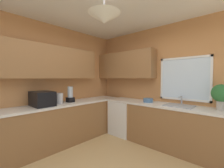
{
  "coord_description": "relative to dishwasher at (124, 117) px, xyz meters",
  "views": [
    {
      "loc": [
        1.4,
        -1.39,
        1.46
      ],
      "look_at": [
        -0.52,
        0.72,
        1.34
      ],
      "focal_mm": 23.27,
      "sensor_mm": 36.0,
      "label": 1
    }
  ],
  "objects": [
    {
      "name": "sink_assembly",
      "position": [
        1.36,
        0.04,
        0.48
      ],
      "size": [
        0.53,
        0.4,
        0.19
      ],
      "color": "#9EA0A5",
      "rests_on": "counter_run_back"
    },
    {
      "name": "dishwasher",
      "position": [
        0.0,
        0.0,
        0.0
      ],
      "size": [
        0.6,
        0.6,
        0.86
      ],
      "primitive_type": "cube",
      "color": "white",
      "rests_on": "ground_plane"
    },
    {
      "name": "potted_plant",
      "position": [
        2.02,
        0.08,
        0.75
      ],
      "size": [
        0.31,
        0.31,
        0.45
      ],
      "color": "#B2A899",
      "rests_on": "counter_run_back"
    },
    {
      "name": "room_shell",
      "position": [
        0.08,
        -1.04,
        1.45
      ],
      "size": [
        3.85,
        4.0,
        2.74
      ],
      "color": "#C6844C",
      "rests_on": "ground_plane"
    },
    {
      "name": "blender_appliance",
      "position": [
        -0.66,
        -1.17,
        0.63
      ],
      "size": [
        0.15,
        0.15,
        0.36
      ],
      "color": "black",
      "rests_on": "counter_run_left"
    },
    {
      "name": "microwave",
      "position": [
        -0.66,
        -1.8,
        0.62
      ],
      "size": [
        0.48,
        0.36,
        0.29
      ],
      "primitive_type": "cube",
      "color": "black",
      "rests_on": "counter_run_left"
    },
    {
      "name": "counter_run_left",
      "position": [
        -0.66,
        -1.6,
        0.02
      ],
      "size": [
        0.65,
        3.61,
        0.9
      ],
      "color": "olive",
      "rests_on": "ground_plane"
    },
    {
      "name": "bowl",
      "position": [
        0.68,
        0.03,
        0.52
      ],
      "size": [
        0.22,
        0.22,
        0.09
      ],
      "primitive_type": "cylinder",
      "color": "#4C7099",
      "rests_on": "counter_run_back"
    },
    {
      "name": "kettle",
      "position": [
        -0.64,
        -1.45,
        0.59
      ],
      "size": [
        0.15,
        0.15,
        0.23
      ],
      "primitive_type": "cylinder",
      "color": "#B7B7BC",
      "rests_on": "counter_run_left"
    },
    {
      "name": "counter_run_back",
      "position": [
        1.1,
        0.03,
        0.02
      ],
      "size": [
        2.94,
        0.65,
        0.9
      ],
      "color": "olive",
      "rests_on": "ground_plane"
    }
  ]
}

